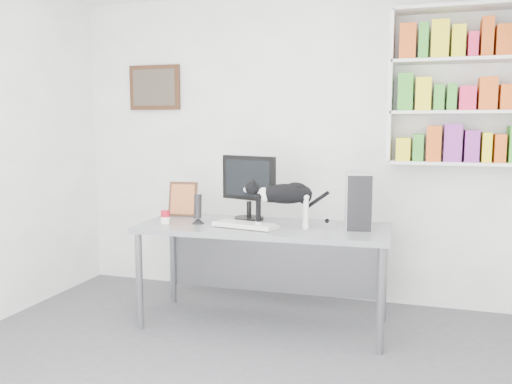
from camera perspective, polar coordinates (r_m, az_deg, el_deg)
room at (r=2.99m, az=-6.13°, el=3.13°), size 4.01×4.01×2.70m
bookshelf at (r=4.60m, az=20.36°, el=10.39°), size 1.03×0.28×1.24m
wall_art at (r=5.33m, az=-10.62°, el=10.75°), size 0.52×0.04×0.42m
desk at (r=4.23m, az=0.81°, el=-8.80°), size 1.92×0.82×0.79m
monitor at (r=4.34m, az=-0.74°, el=0.50°), size 0.54×0.37×0.53m
keyboard at (r=4.05m, az=-1.13°, el=-3.50°), size 0.50×0.27×0.04m
pc_tower at (r=4.11m, az=10.69°, el=-0.82°), size 0.25×0.44×0.41m
speaker at (r=4.21m, az=-6.14°, el=-1.72°), size 0.13×0.13×0.24m
leaning_print at (r=4.57m, az=-7.70°, el=-0.68°), size 0.25×0.12×0.30m
soup_can at (r=4.26m, az=-9.52°, el=-2.61°), size 0.07×0.07×0.10m
cat at (r=3.99m, az=2.95°, el=-1.39°), size 0.58×0.32×0.35m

